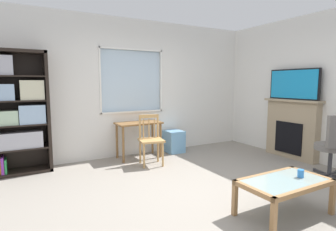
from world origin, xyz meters
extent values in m
cube|color=gray|center=(0.00, 0.00, -0.01)|extent=(6.31, 5.77, 0.02)
cube|color=silver|center=(0.00, 2.38, 0.44)|extent=(5.31, 0.12, 0.88)
cube|color=silver|center=(0.00, 2.38, 2.45)|extent=(5.31, 0.12, 0.59)
cube|color=silver|center=(-1.69, 2.38, 1.52)|extent=(1.92, 0.12, 1.28)
cube|color=silver|center=(1.61, 2.38, 1.52)|extent=(2.08, 0.12, 1.28)
cube|color=silver|center=(-0.08, 2.39, 1.52)|extent=(1.31, 0.02, 1.28)
cube|color=white|center=(-0.08, 2.32, 0.89)|extent=(1.37, 0.06, 0.03)
cube|color=white|center=(-0.08, 2.32, 2.14)|extent=(1.37, 0.06, 0.03)
cube|color=white|center=(-0.74, 2.32, 1.52)|extent=(0.03, 0.06, 1.28)
cube|color=white|center=(0.57, 2.32, 1.52)|extent=(0.03, 0.06, 1.28)
cube|color=silver|center=(2.71, 0.00, 1.37)|extent=(0.12, 4.97, 2.74)
cube|color=black|center=(-1.69, 2.13, 1.00)|extent=(0.05, 0.38, 2.00)
cube|color=black|center=(-2.12, 2.13, 1.97)|extent=(0.90, 0.38, 0.05)
cube|color=black|center=(-2.12, 2.13, 0.03)|extent=(0.90, 0.38, 0.05)
cube|color=black|center=(-2.12, 2.32, 1.00)|extent=(0.90, 0.02, 2.00)
cube|color=black|center=(-2.12, 2.13, 0.41)|extent=(0.85, 0.36, 0.02)
cube|color=black|center=(-2.12, 2.13, 0.80)|extent=(0.85, 0.36, 0.02)
cube|color=black|center=(-2.12, 2.13, 1.19)|extent=(0.85, 0.36, 0.02)
cube|color=black|center=(-2.12, 2.13, 1.58)|extent=(0.85, 0.36, 0.02)
cube|color=#B2B2BC|center=(-2.14, 2.12, 0.56)|extent=(0.68, 0.30, 0.26)
cube|color=#B7D6B2|center=(-2.32, 2.12, 0.93)|extent=(0.37, 0.27, 0.23)
cube|color=#9EBCDB|center=(-1.93, 2.12, 0.97)|extent=(0.38, 0.31, 0.31)
cube|color=#9EBCDB|center=(-2.34, 2.12, 1.33)|extent=(0.36, 0.30, 0.25)
cube|color=beige|center=(-1.91, 2.12, 1.36)|extent=(0.35, 0.30, 0.31)
cube|color=#B2B2BC|center=(-2.33, 2.12, 1.74)|extent=(0.34, 0.28, 0.30)
cube|color=yellow|center=(-2.43, 2.11, 0.17)|extent=(0.03, 0.21, 0.25)
cube|color=purple|center=(-2.39, 2.11, 0.18)|extent=(0.04, 0.30, 0.27)
cube|color=green|center=(-2.35, 2.11, 0.16)|extent=(0.03, 0.26, 0.23)
cube|color=brown|center=(-0.08, 2.03, 0.69)|extent=(0.88, 0.46, 0.03)
cylinder|color=brown|center=(-0.47, 1.85, 0.34)|extent=(0.04, 0.04, 0.68)
cylinder|color=brown|center=(0.31, 1.85, 0.34)|extent=(0.04, 0.04, 0.68)
cylinder|color=brown|center=(-0.47, 2.21, 0.34)|extent=(0.04, 0.04, 0.68)
cylinder|color=brown|center=(0.31, 2.21, 0.34)|extent=(0.04, 0.04, 0.68)
cube|color=tan|center=(-0.07, 1.48, 0.45)|extent=(0.49, 0.48, 0.04)
cylinder|color=tan|center=(-0.27, 1.36, 0.22)|extent=(0.04, 0.04, 0.43)
cylinder|color=tan|center=(0.06, 1.29, 0.22)|extent=(0.04, 0.04, 0.43)
cylinder|color=tan|center=(-0.21, 1.67, 0.22)|extent=(0.04, 0.04, 0.43)
cylinder|color=tan|center=(0.13, 1.61, 0.22)|extent=(0.04, 0.04, 0.43)
cylinder|color=tan|center=(-0.21, 1.67, 0.68)|extent=(0.04, 0.04, 0.45)
cylinder|color=tan|center=(0.13, 1.61, 0.68)|extent=(0.04, 0.04, 0.45)
cube|color=tan|center=(-0.04, 1.64, 0.87)|extent=(0.36, 0.11, 0.06)
cylinder|color=tan|center=(-0.14, 1.66, 0.65)|extent=(0.02, 0.02, 0.35)
cylinder|color=tan|center=(-0.04, 1.64, 0.65)|extent=(0.02, 0.02, 0.35)
cylinder|color=tan|center=(0.06, 1.62, 0.65)|extent=(0.02, 0.02, 0.35)
cube|color=#72ADDB|center=(0.75, 2.08, 0.23)|extent=(0.35, 0.40, 0.46)
cube|color=tan|center=(2.56, 0.57, 0.56)|extent=(0.18, 1.06, 1.12)
cube|color=black|center=(2.47, 0.57, 0.41)|extent=(0.03, 0.58, 0.61)
cube|color=tan|center=(2.54, 0.57, 1.14)|extent=(0.26, 1.16, 0.04)
cube|color=black|center=(2.54, 0.57, 1.45)|extent=(0.05, 1.04, 0.59)
cube|color=#198CCC|center=(2.51, 0.57, 1.45)|extent=(0.01, 0.99, 0.54)
cylinder|color=slate|center=(2.10, -0.47, 0.48)|extent=(0.48, 0.48, 0.09)
cylinder|color=#38383D|center=(2.10, -0.47, 0.24)|extent=(0.06, 0.06, 0.42)
cube|color=#38383D|center=(1.98, -0.40, 0.03)|extent=(0.26, 0.17, 0.03)
cylinder|color=#38383D|center=(1.86, -0.33, 0.03)|extent=(0.05, 0.05, 0.05)
cube|color=#38383D|center=(2.00, -0.56, 0.03)|extent=(0.23, 0.22, 0.03)
cylinder|color=#38383D|center=(1.90, -0.65, 0.03)|extent=(0.05, 0.05, 0.05)
cube|color=#38383D|center=(2.24, -0.45, 0.03)|extent=(0.28, 0.07, 0.03)
cube|color=#38383D|center=(2.13, -0.33, 0.03)|extent=(0.09, 0.28, 0.03)
cylinder|color=#38383D|center=(2.16, -0.19, 0.03)|extent=(0.05, 0.05, 0.05)
cube|color=#8C9E99|center=(0.41, -0.93, 0.40)|extent=(0.92, 0.47, 0.02)
cube|color=#A37547|center=(0.41, -1.19, 0.38)|extent=(1.02, 0.05, 0.05)
cube|color=#A37547|center=(0.41, -0.67, 0.38)|extent=(1.02, 0.05, 0.05)
cube|color=#A37547|center=(-0.08, -0.93, 0.38)|extent=(0.05, 0.57, 0.05)
cube|color=#A37547|center=(0.89, -0.93, 0.38)|extent=(0.05, 0.57, 0.05)
cube|color=#A37547|center=(-0.08, -1.19, 0.18)|extent=(0.05, 0.05, 0.36)
cube|color=#A37547|center=(0.89, -1.19, 0.18)|extent=(0.05, 0.05, 0.36)
cube|color=#A37547|center=(-0.08, -0.67, 0.18)|extent=(0.05, 0.05, 0.36)
cube|color=#A37547|center=(0.89, -0.67, 0.18)|extent=(0.05, 0.05, 0.36)
cylinder|color=#337FD6|center=(0.63, -0.96, 0.45)|extent=(0.07, 0.07, 0.09)
camera|label=1|loc=(-2.14, -2.81, 1.47)|focal=28.86mm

